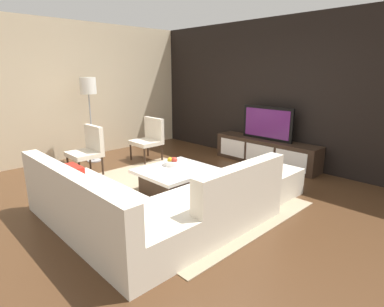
% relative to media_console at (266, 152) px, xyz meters
% --- Properties ---
extents(ground_plane, '(14.00, 14.00, 0.00)m').
position_rel_media_console_xyz_m(ground_plane, '(0.00, -2.40, -0.25)').
color(ground_plane, '#4C301C').
extents(feature_wall_back, '(6.40, 0.12, 2.80)m').
position_rel_media_console_xyz_m(feature_wall_back, '(0.00, 0.30, 1.15)').
color(feature_wall_back, black).
rests_on(feature_wall_back, ground).
extents(side_wall_left, '(0.12, 5.20, 2.80)m').
position_rel_media_console_xyz_m(side_wall_left, '(-3.20, -2.20, 1.15)').
color(side_wall_left, beige).
rests_on(side_wall_left, ground).
extents(area_rug, '(3.33, 2.43, 0.01)m').
position_rel_media_console_xyz_m(area_rug, '(-0.10, -2.40, -0.24)').
color(area_rug, tan).
rests_on(area_rug, ground).
extents(media_console, '(2.17, 0.45, 0.50)m').
position_rel_media_console_xyz_m(media_console, '(0.00, 0.00, 0.00)').
color(media_console, '#332319').
rests_on(media_console, ground).
extents(television, '(1.09, 0.06, 0.65)m').
position_rel_media_console_xyz_m(television, '(0.00, 0.00, 0.58)').
color(television, black).
rests_on(television, media_console).
extents(sectional_couch, '(2.43, 2.29, 0.81)m').
position_rel_media_console_xyz_m(sectional_couch, '(0.51, -3.30, 0.03)').
color(sectional_couch, beige).
rests_on(sectional_couch, ground).
extents(coffee_table, '(0.93, 1.06, 0.38)m').
position_rel_media_console_xyz_m(coffee_table, '(-0.10, -2.30, -0.05)').
color(coffee_table, '#332319').
rests_on(coffee_table, ground).
extents(accent_chair_near, '(0.56, 0.51, 0.87)m').
position_rel_media_console_xyz_m(accent_chair_near, '(-1.87, -2.80, 0.24)').
color(accent_chair_near, '#332319').
rests_on(accent_chair_near, ground).
extents(floor_lamp, '(0.31, 0.31, 1.69)m').
position_rel_media_console_xyz_m(floor_lamp, '(-2.58, -2.37, 1.17)').
color(floor_lamp, '#A5A5AA').
rests_on(floor_lamp, ground).
extents(ottoman, '(0.70, 0.70, 0.40)m').
position_rel_media_console_xyz_m(ottoman, '(0.94, -1.29, -0.05)').
color(ottoman, beige).
rests_on(ottoman, ground).
extents(fruit_bowl, '(0.28, 0.28, 0.14)m').
position_rel_media_console_xyz_m(fruit_bowl, '(-0.28, -2.20, 0.18)').
color(fruit_bowl, silver).
rests_on(fruit_bowl, coffee_table).
extents(accent_chair_far, '(0.57, 0.52, 0.87)m').
position_rel_media_console_xyz_m(accent_chair_far, '(-1.88, -1.45, 0.24)').
color(accent_chair_far, '#332319').
rests_on(accent_chair_far, ground).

